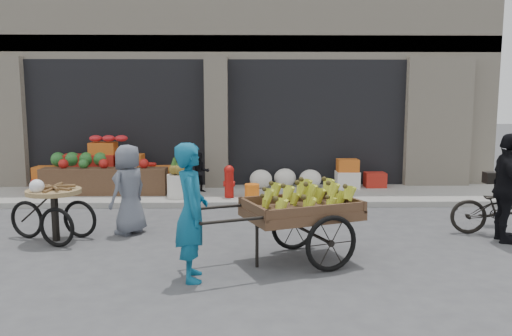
{
  "coord_description": "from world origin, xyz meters",
  "views": [
    {
      "loc": [
        0.75,
        -7.2,
        2.23
      ],
      "look_at": [
        0.89,
        1.11,
        1.1
      ],
      "focal_mm": 35.0,
      "sensor_mm": 36.0,
      "label": 1
    }
  ],
  "objects_px": {
    "pineapple_bin": "(179,186)",
    "seated_person": "(200,172)",
    "vendor_grey": "(129,189)",
    "cyclist": "(507,188)",
    "fire_hydrant": "(229,180)",
    "vendor_woman": "(192,212)",
    "banana_cart": "(298,207)",
    "orange_bucket": "(252,191)",
    "bicycle": "(505,208)",
    "tricycle_cart": "(54,206)"
  },
  "relations": [
    {
      "from": "pineapple_bin",
      "to": "seated_person",
      "type": "distance_m",
      "value": 0.75
    },
    {
      "from": "vendor_grey",
      "to": "cyclist",
      "type": "height_order",
      "value": "cyclist"
    },
    {
      "from": "fire_hydrant",
      "to": "vendor_woman",
      "type": "bearing_deg",
      "value": -93.57
    },
    {
      "from": "vendor_woman",
      "to": "vendor_grey",
      "type": "distance_m",
      "value": 2.55
    },
    {
      "from": "banana_cart",
      "to": "vendor_grey",
      "type": "distance_m",
      "value": 3.09
    },
    {
      "from": "pineapple_bin",
      "to": "banana_cart",
      "type": "xyz_separation_m",
      "value": [
        2.19,
        -4.1,
        0.41
      ]
    },
    {
      "from": "orange_bucket",
      "to": "cyclist",
      "type": "height_order",
      "value": "cyclist"
    },
    {
      "from": "cyclist",
      "to": "orange_bucket",
      "type": "bearing_deg",
      "value": 62.37
    },
    {
      "from": "vendor_woman",
      "to": "cyclist",
      "type": "xyz_separation_m",
      "value": [
        4.77,
        1.59,
        0.0
      ]
    },
    {
      "from": "seated_person",
      "to": "vendor_woman",
      "type": "height_order",
      "value": "vendor_woman"
    },
    {
      "from": "seated_person",
      "to": "cyclist",
      "type": "distance_m",
      "value": 6.4
    },
    {
      "from": "banana_cart",
      "to": "vendor_woman",
      "type": "relative_size",
      "value": 1.59
    },
    {
      "from": "vendor_woman",
      "to": "cyclist",
      "type": "relative_size",
      "value": 1.0
    },
    {
      "from": "orange_bucket",
      "to": "bicycle",
      "type": "relative_size",
      "value": 0.19
    },
    {
      "from": "fire_hydrant",
      "to": "banana_cart",
      "type": "xyz_separation_m",
      "value": [
        1.09,
        -4.05,
        0.27
      ]
    },
    {
      "from": "cyclist",
      "to": "tricycle_cart",
      "type": "bearing_deg",
      "value": 98.65
    },
    {
      "from": "vendor_woman",
      "to": "vendor_grey",
      "type": "height_order",
      "value": "vendor_woman"
    },
    {
      "from": "pineapple_bin",
      "to": "orange_bucket",
      "type": "relative_size",
      "value": 1.62
    },
    {
      "from": "seated_person",
      "to": "bicycle",
      "type": "height_order",
      "value": "seated_person"
    },
    {
      "from": "seated_person",
      "to": "tricycle_cart",
      "type": "height_order",
      "value": "seated_person"
    },
    {
      "from": "fire_hydrant",
      "to": "vendor_grey",
      "type": "height_order",
      "value": "vendor_grey"
    },
    {
      "from": "orange_bucket",
      "to": "vendor_grey",
      "type": "distance_m",
      "value": 3.26
    },
    {
      "from": "fire_hydrant",
      "to": "vendor_grey",
      "type": "distance_m",
      "value": 2.98
    },
    {
      "from": "orange_bucket",
      "to": "cyclist",
      "type": "distance_m",
      "value": 5.05
    },
    {
      "from": "vendor_woman",
      "to": "seated_person",
      "type": "bearing_deg",
      "value": -4.47
    },
    {
      "from": "seated_person",
      "to": "banana_cart",
      "type": "relative_size",
      "value": 0.34
    },
    {
      "from": "bicycle",
      "to": "vendor_grey",
      "type": "bearing_deg",
      "value": 98.12
    },
    {
      "from": "orange_bucket",
      "to": "tricycle_cart",
      "type": "relative_size",
      "value": 0.22
    },
    {
      "from": "seated_person",
      "to": "banana_cart",
      "type": "xyz_separation_m",
      "value": [
        1.79,
        -4.7,
        0.19
      ]
    },
    {
      "from": "orange_bucket",
      "to": "cyclist",
      "type": "xyz_separation_m",
      "value": [
        3.97,
        -3.07,
        0.59
      ]
    },
    {
      "from": "bicycle",
      "to": "banana_cart",
      "type": "bearing_deg",
      "value": 120.41
    },
    {
      "from": "tricycle_cart",
      "to": "bicycle",
      "type": "xyz_separation_m",
      "value": [
        7.34,
        0.23,
        -0.11
      ]
    },
    {
      "from": "orange_bucket",
      "to": "seated_person",
      "type": "bearing_deg",
      "value": 149.74
    },
    {
      "from": "banana_cart",
      "to": "tricycle_cart",
      "type": "xyz_separation_m",
      "value": [
        -3.76,
        1.1,
        -0.21
      ]
    },
    {
      "from": "vendor_grey",
      "to": "cyclist",
      "type": "xyz_separation_m",
      "value": [
        6.06,
        -0.61,
        0.11
      ]
    },
    {
      "from": "seated_person",
      "to": "vendor_woman",
      "type": "relative_size",
      "value": 0.54
    },
    {
      "from": "vendor_woman",
      "to": "bicycle",
      "type": "xyz_separation_m",
      "value": [
        4.97,
        1.99,
        -0.41
      ]
    },
    {
      "from": "orange_bucket",
      "to": "pineapple_bin",
      "type": "bearing_deg",
      "value": 176.42
    },
    {
      "from": "tricycle_cart",
      "to": "cyclist",
      "type": "relative_size",
      "value": 0.85
    },
    {
      "from": "pineapple_bin",
      "to": "fire_hydrant",
      "type": "distance_m",
      "value": 1.11
    },
    {
      "from": "orange_bucket",
      "to": "vendor_grey",
      "type": "height_order",
      "value": "vendor_grey"
    },
    {
      "from": "tricycle_cart",
      "to": "banana_cart",
      "type": "bearing_deg",
      "value": 1.41
    },
    {
      "from": "fire_hydrant",
      "to": "banana_cart",
      "type": "relative_size",
      "value": 0.26
    },
    {
      "from": "tricycle_cart",
      "to": "bicycle",
      "type": "height_order",
      "value": "tricycle_cart"
    },
    {
      "from": "pineapple_bin",
      "to": "banana_cart",
      "type": "height_order",
      "value": "banana_cart"
    },
    {
      "from": "seated_person",
      "to": "cyclist",
      "type": "height_order",
      "value": "cyclist"
    },
    {
      "from": "bicycle",
      "to": "seated_person",
      "type": "bearing_deg",
      "value": 67.97
    },
    {
      "from": "pineapple_bin",
      "to": "vendor_grey",
      "type": "height_order",
      "value": "vendor_grey"
    },
    {
      "from": "fire_hydrant",
      "to": "bicycle",
      "type": "distance_m",
      "value": 5.4
    },
    {
      "from": "pineapple_bin",
      "to": "banana_cart",
      "type": "bearing_deg",
      "value": -61.88
    }
  ]
}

